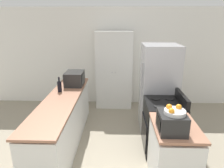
{
  "coord_description": "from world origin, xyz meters",
  "views": [
    {
      "loc": [
        0.12,
        -1.91,
        2.28
      ],
      "look_at": [
        0.0,
        1.9,
        1.05
      ],
      "focal_mm": 32.0,
      "sensor_mm": 36.0,
      "label": 1
    }
  ],
  "objects_px": {
    "refrigerator": "(158,88)",
    "toaster_oven": "(172,122)",
    "wine_bottle": "(59,86)",
    "microwave": "(75,78)",
    "stove": "(163,126)",
    "pantry_cabinet": "(114,70)",
    "fruit_bowl": "(174,111)"
  },
  "relations": [
    {
      "from": "pantry_cabinet",
      "to": "microwave",
      "type": "bearing_deg",
      "value": -130.47
    },
    {
      "from": "stove",
      "to": "wine_bottle",
      "type": "height_order",
      "value": "wine_bottle"
    },
    {
      "from": "wine_bottle",
      "to": "stove",
      "type": "bearing_deg",
      "value": -13.98
    },
    {
      "from": "pantry_cabinet",
      "to": "stove",
      "type": "relative_size",
      "value": 1.87
    },
    {
      "from": "wine_bottle",
      "to": "toaster_oven",
      "type": "xyz_separation_m",
      "value": [
        1.84,
        -1.42,
        0.02
      ]
    },
    {
      "from": "pantry_cabinet",
      "to": "microwave",
      "type": "height_order",
      "value": "pantry_cabinet"
    },
    {
      "from": "wine_bottle",
      "to": "fruit_bowl",
      "type": "height_order",
      "value": "fruit_bowl"
    },
    {
      "from": "pantry_cabinet",
      "to": "microwave",
      "type": "xyz_separation_m",
      "value": [
        -0.84,
        -0.98,
        0.06
      ]
    },
    {
      "from": "refrigerator",
      "to": "fruit_bowl",
      "type": "distance_m",
      "value": 1.74
    },
    {
      "from": "stove",
      "to": "toaster_oven",
      "type": "xyz_separation_m",
      "value": [
        -0.13,
        -0.93,
        0.58
      ]
    },
    {
      "from": "wine_bottle",
      "to": "refrigerator",
      "type": "bearing_deg",
      "value": 7.84
    },
    {
      "from": "microwave",
      "to": "stove",
      "type": "bearing_deg",
      "value": -28.04
    },
    {
      "from": "refrigerator",
      "to": "fruit_bowl",
      "type": "bearing_deg",
      "value": -94.94
    },
    {
      "from": "pantry_cabinet",
      "to": "fruit_bowl",
      "type": "xyz_separation_m",
      "value": [
        0.81,
        -2.86,
        0.2
      ]
    },
    {
      "from": "refrigerator",
      "to": "wine_bottle",
      "type": "height_order",
      "value": "refrigerator"
    },
    {
      "from": "refrigerator",
      "to": "toaster_oven",
      "type": "distance_m",
      "value": 1.71
    },
    {
      "from": "refrigerator",
      "to": "toaster_oven",
      "type": "bearing_deg",
      "value": -95.48
    },
    {
      "from": "refrigerator",
      "to": "fruit_bowl",
      "type": "xyz_separation_m",
      "value": [
        -0.15,
        -1.71,
        0.3
      ]
    },
    {
      "from": "toaster_oven",
      "to": "fruit_bowl",
      "type": "height_order",
      "value": "fruit_bowl"
    },
    {
      "from": "microwave",
      "to": "pantry_cabinet",
      "type": "bearing_deg",
      "value": 49.53
    },
    {
      "from": "stove",
      "to": "fruit_bowl",
      "type": "distance_m",
      "value": 1.21
    },
    {
      "from": "microwave",
      "to": "wine_bottle",
      "type": "xyz_separation_m",
      "value": [
        -0.21,
        -0.45,
        -0.03
      ]
    },
    {
      "from": "wine_bottle",
      "to": "toaster_oven",
      "type": "bearing_deg",
      "value": -37.75
    },
    {
      "from": "fruit_bowl",
      "to": "toaster_oven",
      "type": "bearing_deg",
      "value": 144.4
    },
    {
      "from": "pantry_cabinet",
      "to": "microwave",
      "type": "distance_m",
      "value": 1.29
    },
    {
      "from": "wine_bottle",
      "to": "pantry_cabinet",
      "type": "bearing_deg",
      "value": 53.74
    },
    {
      "from": "stove",
      "to": "toaster_oven",
      "type": "distance_m",
      "value": 1.11
    },
    {
      "from": "toaster_oven",
      "to": "fruit_bowl",
      "type": "relative_size",
      "value": 1.37
    },
    {
      "from": "refrigerator",
      "to": "microwave",
      "type": "xyz_separation_m",
      "value": [
        -1.79,
        0.17,
        0.15
      ]
    },
    {
      "from": "refrigerator",
      "to": "microwave",
      "type": "bearing_deg",
      "value": 174.58
    },
    {
      "from": "microwave",
      "to": "toaster_oven",
      "type": "bearing_deg",
      "value": -48.92
    },
    {
      "from": "pantry_cabinet",
      "to": "refrigerator",
      "type": "relative_size",
      "value": 1.11
    }
  ]
}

